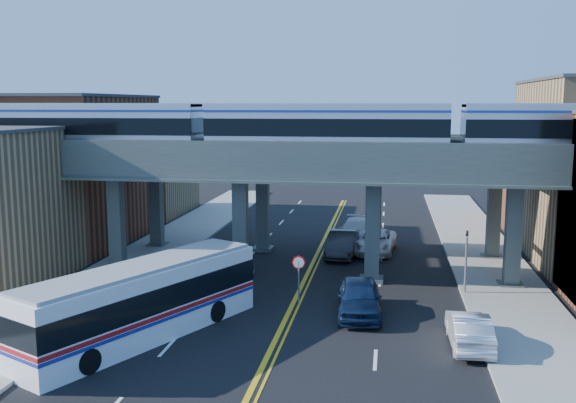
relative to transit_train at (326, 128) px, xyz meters
name	(u,v)px	position (x,y,z in m)	size (l,w,h in m)	color
ground	(284,322)	(-1.18, -8.00, -9.12)	(120.00, 120.00, 0.00)	black
sidewalk_west	(138,262)	(-12.68, 2.00, -9.04)	(5.00, 70.00, 0.16)	gray
sidewalk_east	(496,276)	(10.32, 2.00, -9.04)	(5.00, 70.00, 0.16)	gray
building_west_b	(79,170)	(-19.68, 8.00, -3.62)	(8.00, 14.00, 11.00)	brown
building_west_c	(143,172)	(-19.68, 21.00, -5.12)	(8.00, 10.00, 8.00)	#92754B
building_east_c	(546,173)	(17.32, 21.00, -4.62)	(8.00, 10.00, 9.00)	brown
elevated_viaduct_near	(306,173)	(-1.18, 0.00, -2.65)	(52.00, 3.60, 7.40)	#424D49
elevated_viaduct_far	(319,162)	(-1.18, 7.00, -2.65)	(52.00, 3.60, 7.40)	#424D49
transit_train	(326,128)	(0.00, 0.00, 0.00)	(43.59, 2.73, 3.18)	black
stop_sign	(299,272)	(-0.88, -5.00, -7.36)	(0.76, 0.09, 2.63)	slate
traffic_signal	(466,255)	(8.02, -2.00, -6.82)	(0.15, 0.18, 4.10)	slate
transit_bus	(143,302)	(-7.15, -11.00, -7.46)	(8.06, 12.51, 3.24)	white
car_lane_a	(360,298)	(2.40, -6.33, -8.22)	(2.12, 5.28, 1.80)	#101E3B
car_lane_b	(342,244)	(0.62, 6.06, -8.25)	(1.85, 5.29, 1.74)	#28282A
car_lane_c	(375,242)	(2.85, 7.57, -8.33)	(2.64, 5.72, 1.59)	white
car_lane_d	(356,231)	(1.35, 10.77, -8.25)	(2.45, 6.02, 1.75)	#B4B5B9
car_parked_curb	(469,330)	(7.32, -9.84, -8.36)	(1.62, 4.65, 1.53)	silver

